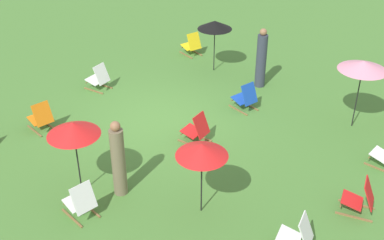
% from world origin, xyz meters
% --- Properties ---
extents(ground_plane, '(40.00, 40.00, 0.00)m').
position_xyz_m(ground_plane, '(0.00, 0.00, 0.00)').
color(ground_plane, '#477A33').
extents(deckchair_0, '(0.64, 0.85, 0.83)m').
position_xyz_m(deckchair_0, '(-4.21, -2.31, 0.37)').
color(deckchair_0, olive).
rests_on(deckchair_0, ground).
extents(deckchair_1, '(0.61, 0.84, 0.83)m').
position_xyz_m(deckchair_1, '(-2.11, 1.43, 0.37)').
color(deckchair_1, olive).
rests_on(deckchair_1, ground).
extents(deckchair_3, '(0.56, 0.81, 0.83)m').
position_xyz_m(deckchair_3, '(3.86, 1.41, 0.37)').
color(deckchair_3, olive).
rests_on(deckchair_3, ground).
extents(deckchair_4, '(0.58, 0.82, 0.83)m').
position_xyz_m(deckchair_4, '(-0.27, -2.78, 0.37)').
color(deckchair_4, olive).
rests_on(deckchair_4, ground).
extents(deckchair_5, '(0.68, 0.87, 0.83)m').
position_xyz_m(deckchair_5, '(0.06, 5.82, 0.37)').
color(deckchair_5, olive).
rests_on(deckchair_5, ground).
extents(deckchair_7, '(0.66, 0.86, 0.83)m').
position_xyz_m(deckchair_7, '(1.88, 5.36, 0.37)').
color(deckchair_7, olive).
rests_on(deckchair_7, ground).
extents(deckchair_10, '(0.55, 0.81, 0.83)m').
position_xyz_m(deckchair_10, '(0.13, 1.46, 0.37)').
color(deckchair_10, olive).
rests_on(deckchair_10, ground).
extents(deckchair_11, '(0.57, 0.81, 0.83)m').
position_xyz_m(deckchair_11, '(2.31, -2.12, 0.37)').
color(deckchair_11, olive).
rests_on(deckchair_11, ground).
extents(umbrella_0, '(1.12, 1.12, 1.73)m').
position_xyz_m(umbrella_0, '(-3.67, -0.90, 1.59)').
color(umbrella_0, black).
rests_on(umbrella_0, ground).
extents(umbrella_1, '(1.27, 1.27, 1.92)m').
position_xyz_m(umbrella_1, '(-3.22, 4.22, 1.79)').
color(umbrella_1, black).
rests_on(umbrella_1, ground).
extents(umbrella_2, '(1.07, 1.07, 1.69)m').
position_xyz_m(umbrella_2, '(2.14, 3.23, 1.55)').
color(umbrella_2, black).
rests_on(umbrella_2, ground).
extents(umbrella_3, '(1.13, 1.13, 1.81)m').
position_xyz_m(umbrella_3, '(3.36, 0.79, 1.66)').
color(umbrella_3, black).
rests_on(umbrella_3, ground).
extents(person_0, '(0.45, 0.45, 1.89)m').
position_xyz_m(person_0, '(-3.66, 0.92, 0.90)').
color(person_0, '#333847').
rests_on(person_0, ground).
extents(person_1, '(0.42, 0.42, 1.84)m').
position_xyz_m(person_1, '(2.81, 1.47, 0.87)').
color(person_1, '#72664C').
rests_on(person_1, ground).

